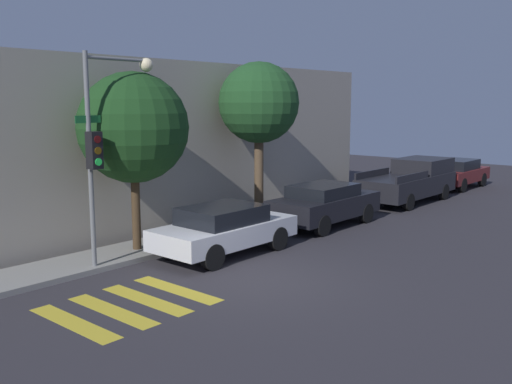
# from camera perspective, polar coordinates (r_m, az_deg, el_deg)

# --- Properties ---
(ground_plane) EXTENTS (60.00, 60.00, 0.00)m
(ground_plane) POSITION_cam_1_polar(r_m,az_deg,el_deg) (13.73, -0.57, -8.82)
(ground_plane) COLOR #2D2B30
(sidewalk) EXTENTS (26.00, 1.74, 0.14)m
(sidewalk) POSITION_cam_1_polar(r_m,az_deg,el_deg) (16.59, -11.21, -5.60)
(sidewalk) COLOR gray
(sidewalk) RESTS_ON ground
(building_row) EXTENTS (26.00, 6.00, 5.53)m
(building_row) POSITION_cam_1_polar(r_m,az_deg,el_deg) (19.68, -19.14, 4.31)
(building_row) COLOR #A89E8E
(building_row) RESTS_ON ground
(crosswalk) EXTENTS (3.06, 2.60, 0.00)m
(crosswalk) POSITION_cam_1_polar(r_m,az_deg,el_deg) (12.43, -12.55, -10.97)
(crosswalk) COLOR gold
(crosswalk) RESTS_ON ground
(traffic_light_pole) EXTENTS (2.34, 0.56, 5.41)m
(traffic_light_pole) POSITION_cam_1_polar(r_m,az_deg,el_deg) (14.60, -14.80, 5.97)
(traffic_light_pole) COLOR slate
(traffic_light_pole) RESTS_ON ground
(sedan_near_corner) EXTENTS (4.22, 1.89, 1.38)m
(sedan_near_corner) POSITION_cam_1_polar(r_m,az_deg,el_deg) (15.83, -3.20, -3.65)
(sedan_near_corner) COLOR silver
(sedan_near_corner) RESTS_ON ground
(sedan_middle) EXTENTS (4.34, 1.88, 1.44)m
(sedan_middle) POSITION_cam_1_polar(r_m,az_deg,el_deg) (19.58, 6.86, -1.14)
(sedan_middle) COLOR black
(sedan_middle) RESTS_ON ground
(pickup_truck) EXTENTS (5.44, 2.06, 1.76)m
(pickup_truck) POSITION_cam_1_polar(r_m,az_deg,el_deg) (25.14, 15.20, 1.12)
(pickup_truck) COLOR black
(pickup_truck) RESTS_ON ground
(sedan_far_end) EXTENTS (4.20, 1.76, 1.41)m
(sedan_far_end) POSITION_cam_1_polar(r_m,az_deg,el_deg) (29.82, 19.49, 1.83)
(sedan_far_end) COLOR maroon
(sedan_far_end) RESTS_ON ground
(tree_near_corner) EXTENTS (3.01, 3.01, 5.02)m
(tree_near_corner) POSITION_cam_1_polar(r_m,az_deg,el_deg) (15.87, -12.17, 6.28)
(tree_near_corner) COLOR #42301E
(tree_near_corner) RESTS_ON ground
(tree_midblock) EXTENTS (2.74, 2.74, 5.55)m
(tree_midblock) POSITION_cam_1_polar(r_m,az_deg,el_deg) (19.45, 0.29, 8.81)
(tree_midblock) COLOR brown
(tree_midblock) RESTS_ON ground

